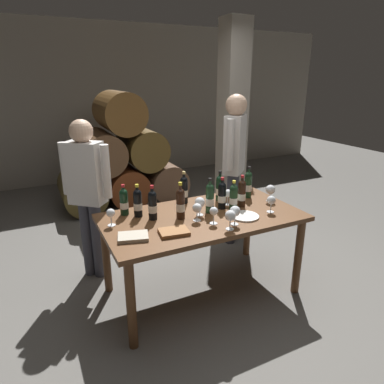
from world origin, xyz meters
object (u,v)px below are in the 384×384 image
object	(u,v)px
wine_glass_4	(235,212)
serving_plate	(245,216)
wine_bottle_0	(242,193)
wine_bottle_10	(234,197)
leather_ledger	(133,237)
wine_bottle_1	(138,203)
wine_bottle_6	(210,198)
tasting_notebook	(174,232)
taster_seated_left	(87,187)
wine_glass_7	(228,194)
wine_glass_1	(111,214)
dining_table	(202,225)
wine_bottle_2	(124,202)
wine_bottle_4	(220,188)
wine_bottle_8	(153,205)
wine_bottle_7	(222,195)
wine_bottle_3	(184,189)
wine_glass_8	(197,209)
wine_glass_6	(271,201)
wine_bottle_9	(248,184)
wine_glass_5	(200,203)
wine_glass_2	(230,216)
wine_glass_0	(270,190)
sommelier_presenting	(234,156)
wine_bottle_5	(181,203)
wine_glass_3	(214,212)

from	to	relation	value
wine_glass_4	serving_plate	distance (m)	0.21
wine_bottle_0	wine_bottle_10	xyz separation A→B (m)	(-0.11, -0.04, -0.01)
leather_ledger	wine_bottle_0	bearing A→B (deg)	25.91
wine_bottle_1	wine_bottle_6	world-z (taller)	wine_bottle_6
wine_bottle_6	tasting_notebook	size ratio (longest dim) A/B	1.42
wine_bottle_0	taster_seated_left	distance (m)	1.42
wine_bottle_10	wine_glass_4	distance (m)	0.32
leather_ledger	wine_glass_7	bearing A→B (deg)	31.77
wine_glass_1	dining_table	bearing A→B (deg)	-10.12
wine_bottle_2	wine_glass_7	xyz separation A→B (m)	(0.92, -0.19, -0.01)
wine_bottle_4	serving_plate	distance (m)	0.46
tasting_notebook	wine_glass_4	bearing A→B (deg)	1.09
wine_bottle_1	wine_bottle_8	size ratio (longest dim) A/B	0.96
wine_bottle_4	tasting_notebook	xyz separation A→B (m)	(-0.68, -0.48, -0.11)
wine_bottle_4	tasting_notebook	world-z (taller)	wine_bottle_4
wine_bottle_1	wine_bottle_2	xyz separation A→B (m)	(-0.09, 0.09, -0.01)
wine_bottle_7	serving_plate	distance (m)	0.30
wine_bottle_2	wine_bottle_3	world-z (taller)	wine_bottle_3
dining_table	wine_glass_4	distance (m)	0.38
wine_bottle_6	leather_ledger	world-z (taller)	wine_bottle_6
wine_glass_7	wine_glass_8	xyz separation A→B (m)	(-0.42, -0.20, 0.00)
wine_bottle_7	wine_glass_6	size ratio (longest dim) A/B	1.93
dining_table	wine_glass_4	xyz separation A→B (m)	(0.14, -0.28, 0.20)
wine_bottle_9	wine_glass_8	world-z (taller)	wine_bottle_9
wine_bottle_1	wine_glass_5	xyz separation A→B (m)	(0.48, -0.21, -0.01)
wine_glass_1	wine_glass_4	bearing A→B (deg)	-24.99
wine_glass_2	wine_glass_5	size ratio (longest dim) A/B	0.98
wine_glass_0	leather_ledger	distance (m)	1.42
leather_ledger	wine_bottle_4	bearing A→B (deg)	38.69
wine_bottle_0	wine_bottle_3	world-z (taller)	wine_bottle_3
sommelier_presenting	wine_glass_8	bearing A→B (deg)	-136.97
wine_bottle_8	wine_glass_2	size ratio (longest dim) A/B	1.87
wine_bottle_8	leather_ledger	distance (m)	0.39
wine_bottle_10	wine_glass_2	distance (m)	0.42
wine_bottle_3	wine_bottle_7	xyz separation A→B (m)	(0.25, -0.28, -0.01)
wine_bottle_5	wine_glass_6	xyz separation A→B (m)	(0.77, -0.22, -0.03)
wine_glass_4	wine_bottle_4	bearing A→B (deg)	71.91
wine_bottle_6	wine_bottle_9	bearing A→B (deg)	18.72
wine_bottle_3	wine_glass_2	distance (m)	0.69
dining_table	wine_glass_8	xyz separation A→B (m)	(-0.09, -0.08, 0.20)
wine_bottle_2	wine_glass_3	bearing A→B (deg)	-40.51
wine_glass_5	wine_bottle_5	bearing A→B (deg)	176.71
wine_glass_3	wine_glass_8	distance (m)	0.15
wine_bottle_4	wine_glass_1	bearing A→B (deg)	-173.61
wine_bottle_6	serving_plate	bearing A→B (deg)	-45.81
wine_bottle_5	sommelier_presenting	world-z (taller)	sommelier_presenting
dining_table	taster_seated_left	distance (m)	1.12
wine_bottle_4	wine_glass_1	world-z (taller)	wine_bottle_4
wine_glass_5	wine_bottle_8	bearing A→B (deg)	166.21
wine_glass_1	leather_ledger	size ratio (longest dim) A/B	0.65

